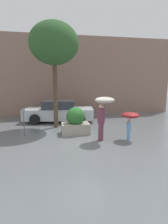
# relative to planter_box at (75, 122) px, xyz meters

# --- Properties ---
(ground_plane) EXTENTS (40.00, 40.00, 0.00)m
(ground_plane) POSITION_rel_planter_box_xyz_m (-0.33, -1.33, -0.62)
(ground_plane) COLOR slate
(building_facade) EXTENTS (18.00, 0.30, 6.00)m
(building_facade) POSITION_rel_planter_box_xyz_m (-0.33, 5.17, 2.38)
(building_facade) COLOR #8C6B5B
(building_facade) RESTS_ON ground
(planter_box) EXTENTS (1.38, 0.93, 1.35)m
(planter_box) POSITION_rel_planter_box_xyz_m (0.00, 0.00, 0.00)
(planter_box) COLOR #9E9384
(planter_box) RESTS_ON ground
(person_adult) EXTENTS (0.85, 0.85, 1.96)m
(person_adult) POSITION_rel_planter_box_xyz_m (1.05, -1.27, 0.85)
(person_adult) COLOR brown
(person_adult) RESTS_ON ground
(person_child) EXTENTS (0.80, 0.80, 1.26)m
(person_child) POSITION_rel_planter_box_xyz_m (2.27, -1.36, 0.44)
(person_child) COLOR #669ED1
(person_child) RESTS_ON ground
(parked_car_near) EXTENTS (4.66, 2.46, 1.38)m
(parked_car_near) POSITION_rel_planter_box_xyz_m (-0.69, 3.00, 0.02)
(parked_car_near) COLOR #B7BCC1
(parked_car_near) RESTS_ON ground
(street_tree) EXTENTS (2.66, 2.66, 5.75)m
(street_tree) POSITION_rel_planter_box_xyz_m (-0.92, 1.49, 3.97)
(street_tree) COLOR brown
(street_tree) RESTS_ON ground
(parking_meter) EXTENTS (0.14, 0.14, 1.34)m
(parking_meter) POSITION_rel_planter_box_xyz_m (-2.49, 0.10, 0.35)
(parking_meter) COLOR #595B60
(parking_meter) RESTS_ON ground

